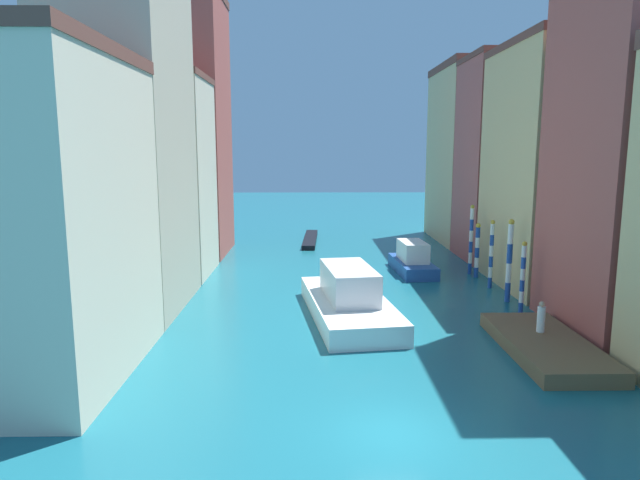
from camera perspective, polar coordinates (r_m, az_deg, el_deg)
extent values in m
plane|color=#196070|center=(42.13, 2.64, -3.11)|extent=(154.00, 154.00, 0.00)
cube|color=beige|center=(24.14, -26.35, 1.65)|extent=(6.00, 10.16, 12.47)
cube|color=brown|center=(24.26, -27.51, 17.07)|extent=(6.12, 10.36, 0.56)
cube|color=#BCB299|center=(33.14, -19.45, 9.77)|extent=(6.00, 9.32, 19.23)
cube|color=beige|center=(41.43, -15.52, 6.01)|extent=(6.00, 7.09, 13.82)
cube|color=brown|center=(41.68, -15.96, 15.84)|extent=(6.12, 7.24, 0.43)
cube|color=#B25147|center=(49.60, -13.26, 10.97)|extent=(6.00, 8.54, 21.40)
cube|color=#B25147|center=(30.90, 29.94, 10.57)|extent=(6.00, 8.05, 20.77)
cube|color=#DBB77A|center=(39.44, 22.51, 6.66)|extent=(6.00, 10.20, 15.42)
cube|color=brown|center=(39.97, 23.25, 18.11)|extent=(6.12, 10.41, 0.49)
cube|color=#B25147|center=(48.01, 18.17, 7.64)|extent=(6.00, 7.48, 16.08)
cube|color=brown|center=(48.55, 18.69, 17.42)|extent=(6.12, 7.63, 0.44)
cube|color=#DBB77A|center=(57.18, 15.03, 8.20)|extent=(6.00, 11.50, 16.51)
cube|color=brown|center=(57.70, 15.40, 16.77)|extent=(6.12, 11.73, 0.71)
cube|color=brown|center=(27.31, 22.21, -10.02)|extent=(3.49, 8.00, 0.66)
cylinder|color=white|center=(27.89, 21.79, -7.58)|extent=(0.36, 0.36, 1.21)
sphere|color=tan|center=(27.69, 21.88, -6.13)|extent=(0.26, 0.26, 0.26)
cylinder|color=#1E479E|center=(33.02, 19.95, -6.59)|extent=(0.26, 0.26, 0.64)
cylinder|color=white|center=(32.86, 20.01, -5.51)|extent=(0.26, 0.26, 0.64)
cylinder|color=#1E479E|center=(32.71, 20.07, -4.43)|extent=(0.26, 0.26, 0.64)
cylinder|color=white|center=(32.57, 20.14, -3.33)|extent=(0.26, 0.26, 0.64)
cylinder|color=#1E479E|center=(32.44, 20.20, -2.22)|extent=(0.26, 0.26, 0.64)
cylinder|color=white|center=(32.32, 20.26, -1.11)|extent=(0.26, 0.26, 0.64)
sphere|color=gold|center=(32.25, 20.31, -0.37)|extent=(0.28, 0.28, 0.28)
cylinder|color=#1E479E|center=(35.23, 18.74, -5.09)|extent=(0.32, 0.32, 1.18)
cylinder|color=white|center=(34.96, 18.84, -3.22)|extent=(0.32, 0.32, 1.18)
cylinder|color=#1E479E|center=(34.74, 18.94, -1.33)|extent=(0.32, 0.32, 1.18)
cylinder|color=white|center=(34.55, 19.04, 0.59)|extent=(0.32, 0.32, 1.18)
sphere|color=gold|center=(34.46, 19.10, 1.77)|extent=(0.35, 0.35, 0.35)
cylinder|color=#1E479E|center=(38.32, 17.07, -4.22)|extent=(0.26, 0.26, 0.71)
cylinder|color=white|center=(38.17, 17.12, -3.18)|extent=(0.26, 0.26, 0.71)
cylinder|color=#1E479E|center=(38.03, 17.17, -2.13)|extent=(0.26, 0.26, 0.71)
cylinder|color=white|center=(37.90, 17.23, -1.07)|extent=(0.26, 0.26, 0.71)
cylinder|color=#1E479E|center=(37.78, 17.28, -0.01)|extent=(0.26, 0.26, 0.71)
cylinder|color=white|center=(37.68, 17.33, 1.06)|extent=(0.26, 0.26, 0.71)
sphere|color=gold|center=(37.62, 17.36, 1.76)|extent=(0.29, 0.29, 0.29)
cylinder|color=#1E479E|center=(41.22, 15.77, -3.22)|extent=(0.31, 0.31, 0.72)
cylinder|color=white|center=(41.08, 15.81, -2.23)|extent=(0.31, 0.31, 0.72)
cylinder|color=#1E479E|center=(40.94, 15.86, -1.24)|extent=(0.31, 0.31, 0.72)
cylinder|color=white|center=(40.82, 15.90, -0.25)|extent=(0.31, 0.31, 0.72)
cylinder|color=#1E479E|center=(40.71, 15.95, 0.75)|extent=(0.31, 0.31, 0.72)
sphere|color=gold|center=(40.65, 15.98, 1.43)|extent=(0.34, 0.34, 0.34)
cylinder|color=#1E479E|center=(42.16, 15.15, -2.85)|extent=(0.27, 0.27, 0.81)
cylinder|color=white|center=(42.00, 15.20, -1.77)|extent=(0.27, 0.27, 0.81)
cylinder|color=#1E479E|center=(41.86, 15.25, -0.69)|extent=(0.27, 0.27, 0.81)
cylinder|color=white|center=(41.73, 15.30, 0.40)|extent=(0.27, 0.27, 0.81)
cylinder|color=#1E479E|center=(41.62, 15.34, 1.50)|extent=(0.27, 0.27, 0.81)
cylinder|color=white|center=(41.52, 15.39, 2.61)|extent=(0.27, 0.27, 0.81)
sphere|color=gold|center=(41.47, 15.42, 3.31)|extent=(0.30, 0.30, 0.30)
cube|color=white|center=(30.43, 2.97, -6.93)|extent=(5.30, 10.96, 1.09)
cube|color=silver|center=(30.07, 2.99, -4.37)|extent=(3.06, 5.42, 1.71)
cube|color=black|center=(55.01, -1.01, 0.07)|extent=(1.56, 10.11, 0.45)
cube|color=#234C93|center=(41.84, 9.48, -2.69)|extent=(2.76, 6.50, 0.89)
cube|color=silver|center=(41.62, 9.52, -1.13)|extent=(1.94, 3.50, 1.43)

